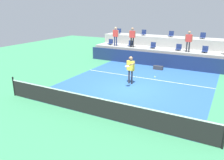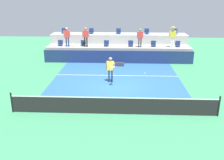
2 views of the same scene
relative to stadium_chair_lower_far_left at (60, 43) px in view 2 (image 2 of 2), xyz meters
name	(u,v)px [view 2 (image 2 of 2)]	position (x,y,z in m)	size (l,w,h in m)	color
ground_plane	(116,87)	(5.32, -7.23, -1.46)	(40.00, 40.00, 0.00)	#388456
court_inner_paint	(116,82)	(5.32, -6.23, -1.46)	(9.00, 10.00, 0.01)	#285693
court_service_line	(117,75)	(5.32, -4.83, -1.46)	(9.00, 0.06, 0.00)	white
tennis_net	(114,105)	(5.32, -11.23, -0.97)	(10.48, 0.08, 1.07)	black
sponsor_backboard	(118,57)	(5.32, -1.23, -0.91)	(13.00, 0.16, 1.10)	navy
seating_tier_lower	(118,53)	(5.32, 0.07, -0.84)	(13.00, 1.80, 1.25)	#9E9E99
seating_tier_upper	(119,45)	(5.32, 1.87, -0.41)	(13.00, 1.80, 2.10)	#9E9E99
stadium_chair_lower_far_left	(60,43)	(0.00, 0.00, 0.00)	(0.44, 0.40, 0.52)	#2D2D33
stadium_chair_lower_left	(83,44)	(2.11, 0.00, 0.00)	(0.44, 0.40, 0.52)	#2D2D33
stadium_chair_lower_mid_left	(106,44)	(4.23, 0.00, 0.00)	(0.44, 0.40, 0.52)	#2D2D33
stadium_chair_lower_mid_right	(131,44)	(6.43, 0.00, 0.00)	(0.44, 0.40, 0.52)	#2D2D33
stadium_chair_lower_right	(153,44)	(8.48, 0.00, 0.00)	(0.44, 0.40, 0.52)	#2D2D33
stadium_chair_lower_far_right	(178,44)	(10.65, 0.00, 0.00)	(0.44, 0.40, 0.52)	#2D2D33
stadium_chair_upper_far_left	(64,31)	(-0.02, 1.80, 0.85)	(0.44, 0.40, 0.52)	#2D2D33
stadium_chair_upper_left	(91,31)	(2.65, 1.80, 0.85)	(0.44, 0.40, 0.52)	#2D2D33
stadium_chair_upper_center	(119,32)	(5.29, 1.80, 0.85)	(0.44, 0.40, 0.52)	#2D2D33
stadium_chair_upper_right	(147,32)	(7.99, 1.80, 0.85)	(0.44, 0.40, 0.52)	#2D2D33
stadium_chair_upper_far_right	(175,32)	(10.69, 1.80, 0.85)	(0.44, 0.40, 0.52)	#2D2D33
tennis_player	(110,67)	(4.92, -6.39, -0.37)	(0.64, 1.25, 1.77)	#2D2D33
spectator_leaning_on_rail	(67,35)	(0.75, -0.38, 0.82)	(0.60, 0.25, 1.71)	navy
spectator_in_white	(86,35)	(2.41, -0.38, 0.83)	(0.60, 0.26, 1.73)	black
spectator_in_grey	(140,36)	(7.23, -0.38, 0.78)	(0.58, 0.24, 1.65)	#2D2D33
spectator_with_hat	(173,35)	(10.05, -0.38, 0.93)	(0.62, 0.50, 1.84)	white
tennis_ball	(145,73)	(7.08, -8.26, -0.18)	(0.07, 0.07, 0.07)	#CCE033
equipment_bag	(119,64)	(5.46, -2.20, -1.31)	(0.76, 0.28, 0.30)	#333338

